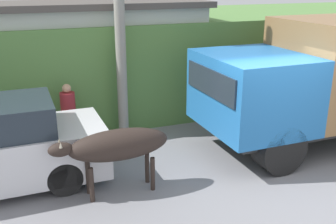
# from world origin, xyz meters

# --- Properties ---
(ground_plane) EXTENTS (60.00, 60.00, 0.00)m
(ground_plane) POSITION_xyz_m (0.00, 0.00, 0.00)
(ground_plane) COLOR gray
(hillside_embankment) EXTENTS (32.00, 6.30, 2.76)m
(hillside_embankment) POSITION_xyz_m (0.00, 7.11, 1.38)
(hillside_embankment) COLOR #568442
(hillside_embankment) RESTS_ON ground_plane
(building_backdrop) EXTENTS (6.18, 2.70, 3.30)m
(building_backdrop) POSITION_xyz_m (-2.72, 5.27, 1.66)
(building_backdrop) COLOR #B2BCAD
(building_backdrop) RESTS_ON ground_plane
(brown_cow) EXTENTS (2.21, 0.59, 1.26)m
(brown_cow) POSITION_xyz_m (-3.17, 1.01, 0.95)
(brown_cow) COLOR #2D231E
(brown_cow) RESTS_ON ground_plane
(pedestrian_on_hill) EXTENTS (0.45, 0.45, 1.56)m
(pedestrian_on_hill) POSITION_xyz_m (-3.70, 3.54, 0.85)
(pedestrian_on_hill) COLOR #38332D
(pedestrian_on_hill) RESTS_ON ground_plane
(utility_pole) EXTENTS (0.90, 0.25, 6.50)m
(utility_pole) POSITION_xyz_m (-2.36, 3.60, 3.36)
(utility_pole) COLOR gray
(utility_pole) RESTS_ON ground_plane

